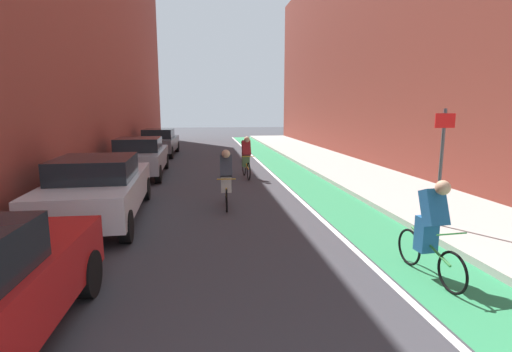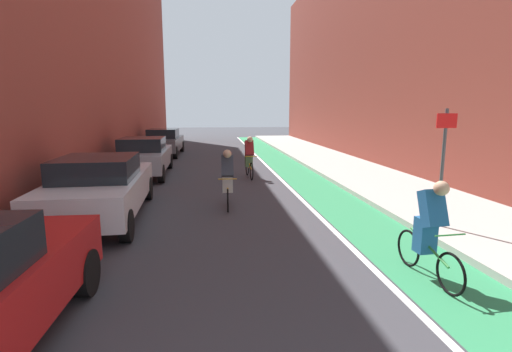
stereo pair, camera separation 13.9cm
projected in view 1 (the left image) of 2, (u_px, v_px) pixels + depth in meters
The scene contains 12 objects.
ground_plane at pixel (216, 176), 15.11m from camera, with size 85.70×85.70×0.00m, color #38383D.
bike_lane_paint at pixel (284, 167), 17.50m from camera, with size 1.60×38.96×0.00m, color #2D8451.
lane_divider_stripe at pixel (265, 168), 17.38m from camera, with size 0.12×38.96×0.00m, color white.
sidewalk_right at pixel (336, 165), 17.82m from camera, with size 3.30×38.96×0.14m, color #A8A59E.
building_facade_right at pixel (381, 42), 19.15m from camera, with size 2.40×34.96×11.92m, color brown.
parked_sedan_white at pixel (98, 187), 9.02m from camera, with size 2.13×4.87×1.53m.
parked_sedan_silver at pixel (140, 156), 15.06m from camera, with size 1.96×4.58×1.53m.
parked_sedan_gray at pixel (159, 142), 21.86m from camera, with size 2.00×4.65×1.53m.
cyclist_lead at pixel (431, 228), 5.87m from camera, with size 0.48×1.67×1.59m.
cyclist_mid at pixel (226, 178), 10.20m from camera, with size 0.48×1.66×1.58m.
cyclist_trailing at pixel (246, 157), 14.64m from camera, with size 0.48×1.72×1.61m.
street_sign_post at pixel (442, 157), 8.03m from camera, with size 0.44×0.07×2.49m.
Camera 1 is at (-0.48, 0.52, 2.60)m, focal length 26.71 mm.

